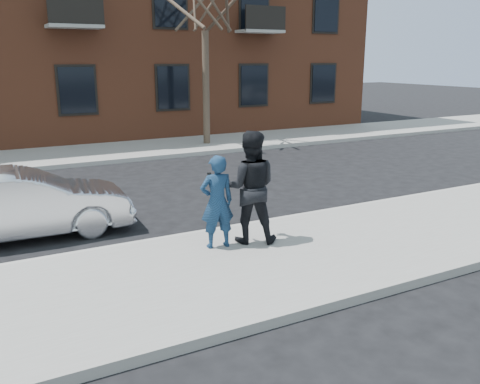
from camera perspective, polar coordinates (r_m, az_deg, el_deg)
ground at (r=8.52m, az=-0.67°, el=-8.44°), size 100.00×100.00×0.00m
near_sidewalk at (r=8.29m, az=0.13°, el=-8.56°), size 50.00×3.50×0.15m
near_curb at (r=9.80m, az=-4.86°, el=-4.85°), size 50.00×0.10×0.15m
far_sidewalk at (r=18.85m, az=-16.64°, el=4.13°), size 50.00×3.50×0.15m
far_curb at (r=17.12m, az=-15.40°, el=3.19°), size 50.00×0.10×0.15m
silver_sedan at (r=10.53m, az=-23.21°, el=-1.27°), size 4.08×1.56×1.33m
man_hoodie at (r=8.74m, az=-2.60°, el=-1.12°), size 0.64×0.52×1.64m
man_peacoat at (r=8.97m, az=1.13°, el=0.54°), size 1.22×1.13×2.01m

